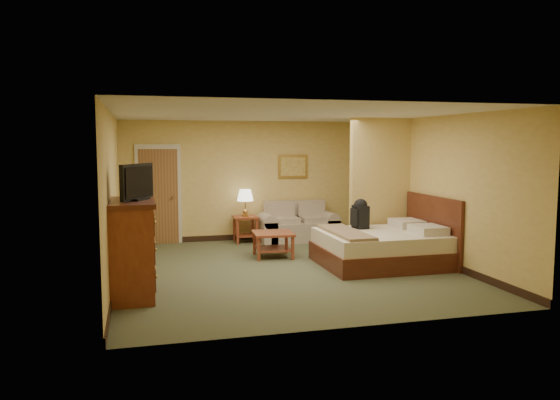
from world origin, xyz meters
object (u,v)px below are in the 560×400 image
object	(u,v)px
coffee_table	(273,239)
dresser	(131,248)
loveseat	(298,228)
bed	(386,246)

from	to	relation	value
coffee_table	dresser	bearing A→B (deg)	-140.85
loveseat	coffee_table	bearing A→B (deg)	-121.41
loveseat	bed	distance (m)	2.80
dresser	bed	size ratio (longest dim) A/B	0.62
loveseat	bed	bearing A→B (deg)	-72.90
loveseat	coffee_table	size ratio (longest dim) A/B	2.16
loveseat	coffee_table	world-z (taller)	loveseat
loveseat	bed	world-z (taller)	bed
coffee_table	dresser	distance (m)	3.28
loveseat	bed	size ratio (longest dim) A/B	0.78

